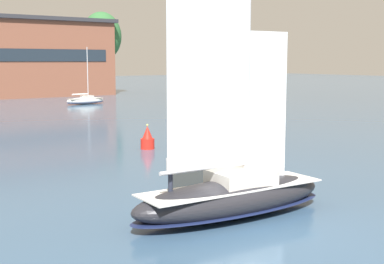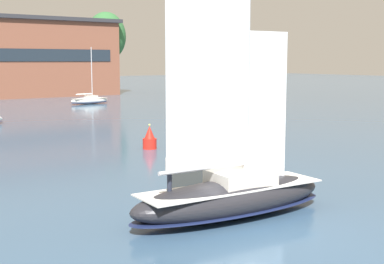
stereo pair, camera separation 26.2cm
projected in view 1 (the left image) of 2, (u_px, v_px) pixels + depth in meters
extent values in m
plane|color=#385675|center=(232.00, 216.00, 23.50)|extent=(400.00, 400.00, 0.00)
cube|color=#1E2833|center=(10.00, 55.00, 94.15)|extent=(37.53, 0.10, 2.28)
cylinder|color=#4C3828|center=(102.00, 72.00, 111.08)|extent=(0.73, 0.73, 9.07)
ellipsoid|color=#336B38|center=(102.00, 36.00, 110.12)|extent=(8.17, 8.17, 9.98)
ellipsoid|color=#232328|center=(232.00, 198.00, 23.39)|extent=(9.92, 3.25, 1.66)
ellipsoid|color=#19234C|center=(232.00, 208.00, 23.45)|extent=(10.02, 3.28, 0.20)
cube|color=silver|center=(232.00, 187.00, 23.32)|extent=(8.73, 2.75, 0.06)
cube|color=beige|center=(241.00, 177.00, 23.54)|extent=(2.84, 2.06, 0.69)
cylinder|color=silver|center=(248.00, 45.00, 22.93)|extent=(0.20, 0.20, 12.24)
cylinder|color=silver|center=(205.00, 168.00, 22.43)|extent=(4.41, 0.40, 0.17)
cube|color=white|center=(209.00, 47.00, 21.86)|extent=(4.05, 0.24, 10.04)
cube|color=white|center=(268.00, 108.00, 23.93)|extent=(2.15, 0.14, 6.73)
cylinder|color=#232838|center=(170.00, 184.00, 21.96)|extent=(0.21, 0.21, 0.85)
cylinder|color=silver|center=(170.00, 166.00, 21.86)|extent=(0.36, 0.36, 0.65)
sphere|color=tan|center=(170.00, 155.00, 21.80)|extent=(0.24, 0.24, 0.24)
ellipsoid|color=white|center=(85.00, 101.00, 84.50)|extent=(6.54, 2.27, 1.09)
ellipsoid|color=#19234C|center=(85.00, 103.00, 84.54)|extent=(6.61, 2.29, 0.13)
cube|color=#BCB7A8|center=(85.00, 99.00, 84.46)|extent=(5.75, 1.92, 0.06)
cube|color=beige|center=(87.00, 97.00, 84.63)|extent=(1.89, 1.39, 0.45)
cylinder|color=silver|center=(88.00, 73.00, 84.25)|extent=(0.13, 0.13, 8.04)
cylinder|color=silver|center=(80.00, 95.00, 83.77)|extent=(2.89, 0.32, 0.11)
cylinder|color=white|center=(80.00, 94.00, 83.76)|extent=(2.61, 0.36, 0.17)
cylinder|color=red|center=(148.00, 144.00, 41.47)|extent=(1.08, 1.08, 0.81)
cone|color=red|center=(147.00, 132.00, 41.35)|extent=(0.81, 0.81, 0.99)
sphere|color=#F2F266|center=(147.00, 125.00, 41.28)|extent=(0.16, 0.16, 0.16)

